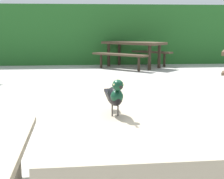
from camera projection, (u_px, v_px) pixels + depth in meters
hedge_wall at (89, 34)px, 11.15m from camera, size 28.00×1.89×1.84m
picnic_table_foreground at (117, 132)px, 1.96m from camera, size 1.72×1.82×0.74m
bird_grackle at (115, 95)px, 1.58m from camera, size 0.09×0.29×0.18m
picnic_table_mid_left at (133, 48)px, 9.71m from camera, size 2.40×2.39×0.74m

